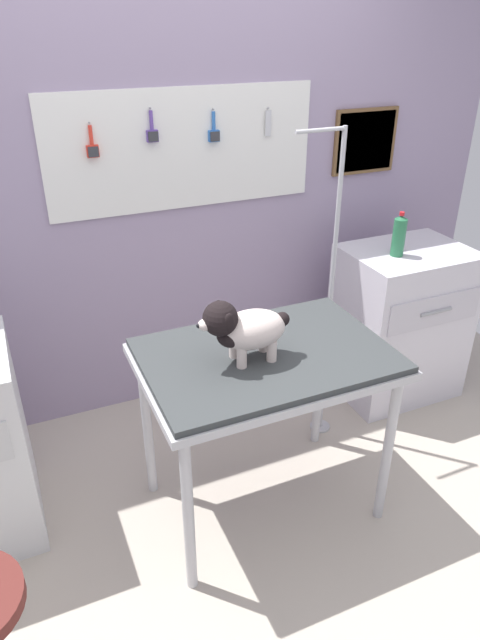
# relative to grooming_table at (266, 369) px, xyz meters

# --- Properties ---
(ground) EXTENTS (4.40, 4.00, 0.04)m
(ground) POSITION_rel_grooming_table_xyz_m (-0.06, -0.21, -0.77)
(ground) COLOR #B6AB9C
(rear_wall_panel) EXTENTS (4.00, 0.11, 2.30)m
(rear_wall_panel) POSITION_rel_grooming_table_xyz_m (-0.05, 1.07, 0.41)
(rear_wall_panel) COLOR #9988A6
(rear_wall_panel) RESTS_ON ground
(grooming_table) EXTENTS (1.03, 0.70, 0.84)m
(grooming_table) POSITION_rel_grooming_table_xyz_m (0.00, 0.00, 0.00)
(grooming_table) COLOR #B7B7BC
(grooming_table) RESTS_ON ground
(grooming_arm) EXTENTS (0.30, 0.11, 1.63)m
(grooming_arm) POSITION_rel_grooming_table_xyz_m (0.53, 0.37, 0.01)
(grooming_arm) COLOR #B7B7BC
(grooming_arm) RESTS_ON ground
(dog) EXTENTS (0.38, 0.18, 0.28)m
(dog) POSITION_rel_grooming_table_xyz_m (-0.11, -0.02, 0.23)
(dog) COLOR silver
(dog) RESTS_ON grooming_table
(cabinet_right) EXTENTS (0.68, 0.54, 0.90)m
(cabinet_right) POSITION_rel_grooming_table_xyz_m (1.14, 0.54, -0.30)
(cabinet_right) COLOR silver
(cabinet_right) RESTS_ON ground
(soda_bottle) EXTENTS (0.07, 0.07, 0.24)m
(soda_bottle) POSITION_rel_grooming_table_xyz_m (1.03, 0.52, 0.26)
(soda_bottle) COLOR #276C44
(soda_bottle) RESTS_ON cabinet_right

